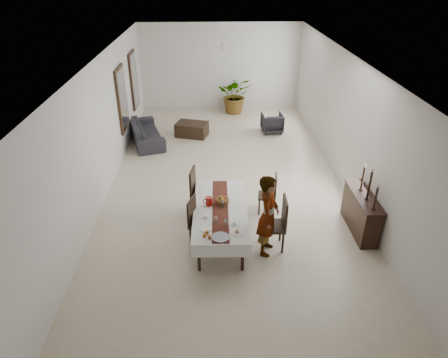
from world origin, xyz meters
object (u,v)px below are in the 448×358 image
dining_table_top (220,210)px  sideboard_body (361,213)px  sofa (146,132)px  red_pitcher (209,201)px  woman (268,216)px

dining_table_top → sideboard_body: size_ratio=1.59×
sofa → dining_table_top: bearing=-173.6°
red_pitcher → sideboard_body: size_ratio=0.13×
dining_table_top → sideboard_body: (3.00, 0.15, -0.25)m
woman → red_pitcher: bearing=77.1°
dining_table_top → sideboard_body: bearing=3.8°
woman → sideboard_body: 2.24m
woman → sofa: 6.48m
dining_table_top → sideboard_body: 3.02m
dining_table_top → sofa: (-2.25, 5.13, -0.35)m
dining_table_top → sofa: dining_table_top is taller
sideboard_body → red_pitcher: bearing=-179.9°
woman → sofa: bearing=45.9°
red_pitcher → sideboard_body: red_pitcher is taller
woman → sofa: woman is taller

